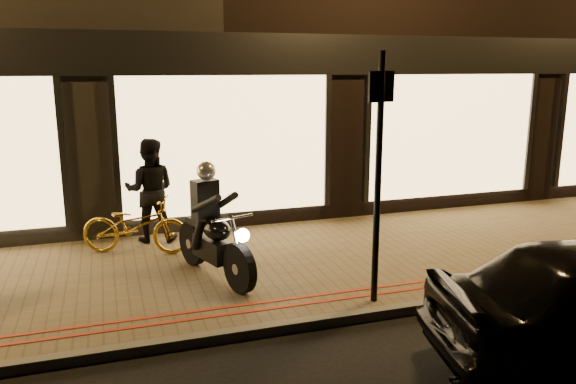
% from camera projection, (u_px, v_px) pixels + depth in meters
% --- Properties ---
extents(ground, '(90.00, 90.00, 0.00)m').
position_uv_depth(ground, '(304.00, 331.00, 6.38)').
color(ground, black).
rests_on(ground, ground).
extents(sidewalk, '(50.00, 4.00, 0.12)m').
position_uv_depth(sidewalk, '(258.00, 268.00, 8.22)').
color(sidewalk, brown).
rests_on(sidewalk, ground).
extents(kerb_stone, '(50.00, 0.14, 0.12)m').
position_uv_depth(kerb_stone, '(302.00, 325.00, 6.41)').
color(kerb_stone, '#59544C').
rests_on(kerb_stone, ground).
extents(red_kerb_lines, '(50.00, 0.26, 0.01)m').
position_uv_depth(red_kerb_lines, '(289.00, 302.00, 6.86)').
color(red_kerb_lines, maroon).
rests_on(red_kerb_lines, sidewalk).
extents(building_row, '(48.00, 10.11, 8.50)m').
position_uv_depth(building_row, '(181.00, 12.00, 13.79)').
color(building_row, black).
rests_on(building_row, ground).
extents(motorcycle, '(0.81, 1.88, 1.59)m').
position_uv_depth(motorcycle, '(213.00, 233.00, 7.59)').
color(motorcycle, black).
rests_on(motorcycle, sidewalk).
extents(sign_post, '(0.35, 0.10, 3.00)m').
position_uv_depth(sign_post, '(378.00, 167.00, 6.56)').
color(sign_post, black).
rests_on(sign_post, sidewalk).
extents(bicycle_gold, '(1.76, 1.16, 0.88)m').
position_uv_depth(bicycle_gold, '(136.00, 226.00, 8.61)').
color(bicycle_gold, '#C18E22').
rests_on(bicycle_gold, sidewalk).
extents(person_dark, '(0.95, 0.81, 1.70)m').
position_uv_depth(person_dark, '(150.00, 190.00, 9.15)').
color(person_dark, black).
rests_on(person_dark, sidewalk).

